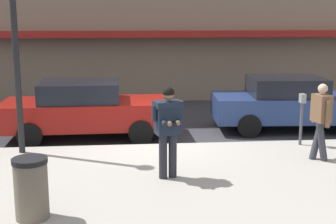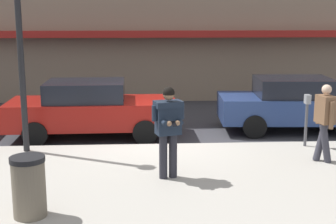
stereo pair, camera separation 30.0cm
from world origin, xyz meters
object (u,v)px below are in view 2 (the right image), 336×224
at_px(parked_sedan_far, 297,104).
at_px(parking_meter, 307,113).
at_px(parked_sedan_mid, 91,109).
at_px(man_texting_on_phone, 168,123).
at_px(pedestrian_dark_coat, 325,118).
at_px(trash_bin, 29,186).
at_px(street_lamp_post, 19,21).

relative_size(parked_sedan_far, parking_meter, 3.63).
xyz_separation_m(parked_sedan_mid, man_texting_on_phone, (1.88, -3.83, 0.46)).
xyz_separation_m(parked_sedan_mid, parked_sedan_far, (5.82, 0.37, 0.00)).
bearing_deg(parking_meter, pedestrian_dark_coat, -92.59).
bearing_deg(trash_bin, man_texting_on_phone, 36.05).
bearing_deg(street_lamp_post, parked_sedan_far, 16.74).
bearing_deg(parked_sedan_mid, man_texting_on_phone, -63.92).
relative_size(man_texting_on_phone, pedestrian_dark_coat, 1.06).
distance_m(parked_sedan_far, street_lamp_post, 7.84).
bearing_deg(parked_sedan_far, parking_meter, -102.81).
bearing_deg(trash_bin, parking_meter, 33.20).
xyz_separation_m(man_texting_on_phone, parking_meter, (3.47, 2.10, -0.28)).
bearing_deg(man_texting_on_phone, trash_bin, -143.95).
xyz_separation_m(parking_meter, trash_bin, (-5.75, -3.77, -0.34)).
xyz_separation_m(pedestrian_dark_coat, street_lamp_post, (-6.63, 1.19, 2.03)).
xyz_separation_m(parked_sedan_far, parking_meter, (-0.48, -2.11, 0.18)).
height_order(street_lamp_post, trash_bin, street_lamp_post).
height_order(parked_sedan_far, street_lamp_post, street_lamp_post).
relative_size(pedestrian_dark_coat, trash_bin, 1.74).
distance_m(pedestrian_dark_coat, street_lamp_post, 7.04).
distance_m(man_texting_on_phone, street_lamp_post, 4.26).
distance_m(man_texting_on_phone, parking_meter, 4.06).
bearing_deg(parked_sedan_mid, street_lamp_post, -127.02).
distance_m(parked_sedan_mid, trash_bin, 5.52).
relative_size(street_lamp_post, parking_meter, 3.84).
bearing_deg(parked_sedan_mid, trash_bin, -94.29).
bearing_deg(parked_sedan_far, street_lamp_post, -163.26).
distance_m(parking_meter, trash_bin, 6.89).
bearing_deg(trash_bin, street_lamp_post, 104.10).
height_order(parked_sedan_far, man_texting_on_phone, man_texting_on_phone).
distance_m(parked_sedan_mid, parking_meter, 5.62).
relative_size(pedestrian_dark_coat, street_lamp_post, 0.35).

